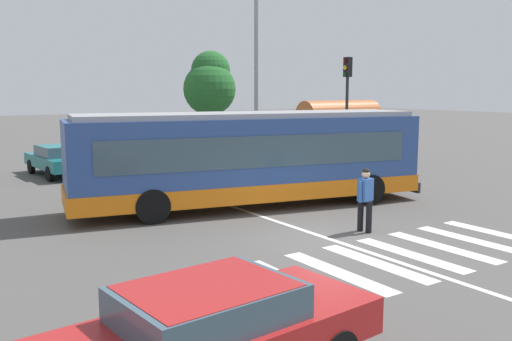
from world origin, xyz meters
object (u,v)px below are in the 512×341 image
Objects in this scene: background_tree_right at (210,84)px; traffic_light_far_corner at (347,96)px; city_transit_bus at (249,158)px; twin_arm_street_lamp at (256,58)px; pedestrian_crossing_street at (365,196)px; parked_car_silver at (118,156)px; parked_car_teal at (59,158)px; foreground_sedan at (212,328)px; bus_stop_shelter at (339,116)px; parked_car_black at (170,152)px.

traffic_light_far_corner is at bearing -85.93° from background_tree_right.
city_transit_bus is 9.48m from traffic_light_far_corner.
twin_arm_street_lamp is 1.34× the size of background_tree_right.
pedestrian_crossing_street is 0.38× the size of parked_car_silver.
parked_car_teal is at bearing 153.36° from twin_arm_street_lamp.
foreground_sedan and parked_car_teal have the same top height.
pedestrian_crossing_street reaches higher than parked_car_teal.
pedestrian_crossing_street is (0.76, -4.47, -0.62)m from city_transit_bus.
traffic_light_far_corner is 0.85× the size of background_tree_right.
foreground_sedan is 0.88× the size of traffic_light_far_corner.
traffic_light_far_corner is at bearing -26.81° from parked_car_teal.
bus_stop_shelter is at bearing 34.13° from city_transit_bus.
city_transit_bus is at bearing 54.52° from foreground_sedan.
parked_car_black is at bearing -0.37° from parked_car_silver.
bus_stop_shelter is at bearing 50.72° from pedestrian_crossing_street.
background_tree_right reaches higher than parked_car_black.
bus_stop_shelter reaches higher than parked_car_teal.
traffic_light_far_corner reaches higher than pedestrian_crossing_street.
parked_car_teal and parked_car_silver have the same top height.
foreground_sedan is 19.99m from traffic_light_far_corner.
traffic_light_far_corner is (9.11, -5.52, 2.74)m from parked_car_silver.
twin_arm_street_lamp is at bearing -175.20° from bus_stop_shelter.
twin_arm_street_lamp is at bearing 54.65° from city_transit_bus.
bus_stop_shelter is at bearing 54.61° from traffic_light_far_corner.
traffic_light_far_corner is 4.57m from twin_arm_street_lamp.
parked_car_black is at bearing -4.25° from parked_car_teal.
traffic_light_far_corner is 11.66m from background_tree_right.
city_transit_bus is 4.58m from pedestrian_crossing_street.
pedestrian_crossing_street is 0.37× the size of parked_car_teal.
parked_car_teal is 12.71m from background_tree_right.
pedestrian_crossing_street is 0.33× the size of traffic_light_far_corner.
foreground_sedan is 0.74× the size of background_tree_right.
parked_car_black is 6.28m from twin_arm_street_lamp.
city_transit_bus is at bearing -145.87° from bus_stop_shelter.
traffic_light_far_corner is (8.22, 4.33, 1.91)m from city_transit_bus.
background_tree_right reaches higher than traffic_light_far_corner.
parked_car_black is (1.76, 9.83, -0.82)m from city_transit_bus.
foreground_sedan is 1.02× the size of parked_car_silver.
city_transit_bus is 2.55× the size of foreground_sedan.
parked_car_teal is 1.00× the size of parked_car_black.
bus_stop_shelter is at bearing -14.66° from parked_car_teal.
pedestrian_crossing_street is 14.41m from parked_car_silver.
twin_arm_street_lamp is (2.68, -3.57, 4.42)m from parked_car_black.
city_transit_bus is 12.01m from bus_stop_shelter.
parked_car_teal is at bearing 81.18° from foreground_sedan.
parked_car_teal is at bearing 171.74° from parked_car_silver.
parked_car_black is at bearing 86.01° from pedestrian_crossing_street.
parked_car_silver is at bearing 146.13° from twin_arm_street_lamp.
twin_arm_street_lamp is at bearing -26.64° from parked_car_teal.
parked_car_black is 8.91m from traffic_light_far_corner.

